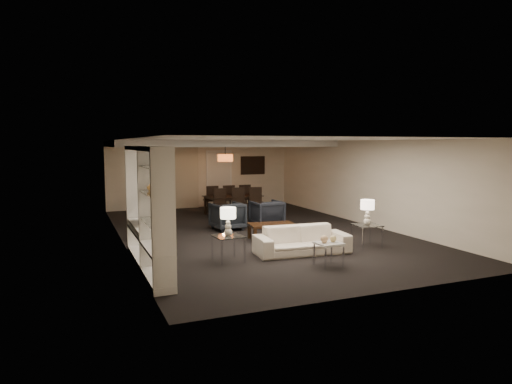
{
  "coord_description": "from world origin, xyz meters",
  "views": [
    {
      "loc": [
        -4.64,
        -11.32,
        2.39
      ],
      "look_at": [
        0.0,
        0.0,
        1.1
      ],
      "focal_mm": 32.0,
      "sensor_mm": 36.0,
      "label": 1
    }
  ],
  "objects_px": {
    "chair_nm": "(240,203)",
    "table_lamp_left": "(228,222)",
    "pendant_light": "(225,158)",
    "chair_fr": "(243,198)",
    "chair_fm": "(227,199)",
    "side_table_left": "(228,248)",
    "marble_table": "(328,254)",
    "television": "(142,209)",
    "chair_nl": "(222,204)",
    "armchair_right": "(267,214)",
    "chair_fl": "(211,199)",
    "vase_blue": "(159,220)",
    "side_table_right": "(367,236)",
    "vase_amber": "(151,186)",
    "table_lamp_right": "(367,212)",
    "coffee_table": "(272,232)",
    "floor_lamp": "(147,189)",
    "floor_speaker": "(138,221)",
    "chair_nr": "(257,202)",
    "armchair_left": "(227,216)",
    "sofa": "(302,240)",
    "dining_table": "(233,205)"
  },
  "relations": [
    {
      "from": "chair_nm",
      "to": "table_lamp_left",
      "type": "bearing_deg",
      "value": -106.95
    },
    {
      "from": "pendant_light",
      "to": "chair_fr",
      "type": "xyz_separation_m",
      "value": [
        0.75,
        0.28,
        -1.44
      ]
    },
    {
      "from": "chair_fm",
      "to": "side_table_left",
      "type": "bearing_deg",
      "value": 71.32
    },
    {
      "from": "table_lamp_left",
      "to": "chair_fm",
      "type": "relative_size",
      "value": 0.6
    },
    {
      "from": "marble_table",
      "to": "television",
      "type": "distance_m",
      "value": 3.92
    },
    {
      "from": "marble_table",
      "to": "chair_fr",
      "type": "xyz_separation_m",
      "value": [
        1.05,
        7.52,
        0.25
      ]
    },
    {
      "from": "marble_table",
      "to": "chair_nl",
      "type": "relative_size",
      "value": 0.49
    },
    {
      "from": "armchair_right",
      "to": "chair_nm",
      "type": "bearing_deg",
      "value": -87.68
    },
    {
      "from": "television",
      "to": "chair_fl",
      "type": "distance_m",
      "value": 6.39
    },
    {
      "from": "television",
      "to": "vase_blue",
      "type": "distance_m",
      "value": 2.08
    },
    {
      "from": "side_table_right",
      "to": "vase_amber",
      "type": "height_order",
      "value": "vase_amber"
    },
    {
      "from": "table_lamp_right",
      "to": "chair_nm",
      "type": "relative_size",
      "value": 0.6
    },
    {
      "from": "coffee_table",
      "to": "chair_fr",
      "type": "xyz_separation_m",
      "value": [
        1.05,
        4.82,
        0.28
      ]
    },
    {
      "from": "floor_lamp",
      "to": "floor_speaker",
      "type": "bearing_deg",
      "value": -101.57
    },
    {
      "from": "coffee_table",
      "to": "floor_speaker",
      "type": "bearing_deg",
      "value": 160.31
    },
    {
      "from": "table_lamp_right",
      "to": "chair_fm",
      "type": "height_order",
      "value": "table_lamp_right"
    },
    {
      "from": "television",
      "to": "chair_nr",
      "type": "height_order",
      "value": "television"
    },
    {
      "from": "television",
      "to": "coffee_table",
      "type": "bearing_deg",
      "value": -77.67
    },
    {
      "from": "chair_fm",
      "to": "floor_lamp",
      "type": "relative_size",
      "value": 0.61
    },
    {
      "from": "table_lamp_right",
      "to": "floor_speaker",
      "type": "bearing_deg",
      "value": 150.61
    },
    {
      "from": "table_lamp_right",
      "to": "chair_fm",
      "type": "distance_m",
      "value": 6.55
    },
    {
      "from": "armchair_left",
      "to": "chair_fr",
      "type": "relative_size",
      "value": 0.87
    },
    {
      "from": "television",
      "to": "chair_nm",
      "type": "distance_m",
      "value": 5.68
    },
    {
      "from": "coffee_table",
      "to": "floor_speaker",
      "type": "height_order",
      "value": "floor_speaker"
    },
    {
      "from": "chair_nl",
      "to": "pendant_light",
      "type": "bearing_deg",
      "value": 61.56
    },
    {
      "from": "floor_speaker",
      "to": "chair_fr",
      "type": "distance_m",
      "value": 5.58
    },
    {
      "from": "vase_blue",
      "to": "side_table_right",
      "type": "bearing_deg",
      "value": 13.38
    },
    {
      "from": "floor_speaker",
      "to": "floor_lamp",
      "type": "bearing_deg",
      "value": 90.62
    },
    {
      "from": "sofa",
      "to": "chair_fr",
      "type": "relative_size",
      "value": 2.13
    },
    {
      "from": "television",
      "to": "armchair_left",
      "type": "bearing_deg",
      "value": -47.98
    },
    {
      "from": "chair_nl",
      "to": "chair_nr",
      "type": "height_order",
      "value": "same"
    },
    {
      "from": "marble_table",
      "to": "coffee_table",
      "type": "bearing_deg",
      "value": 90.0
    },
    {
      "from": "pendant_light",
      "to": "floor_speaker",
      "type": "distance_m",
      "value": 5.05
    },
    {
      "from": "chair_fl",
      "to": "dining_table",
      "type": "bearing_deg",
      "value": 130.7
    },
    {
      "from": "vase_amber",
      "to": "floor_lamp",
      "type": "distance_m",
      "value": 8.48
    },
    {
      "from": "side_table_left",
      "to": "table_lamp_left",
      "type": "relative_size",
      "value": 0.97
    },
    {
      "from": "vase_amber",
      "to": "marble_table",
      "type": "bearing_deg",
      "value": -10.09
    },
    {
      "from": "table_lamp_right",
      "to": "vase_amber",
      "type": "height_order",
      "value": "vase_amber"
    },
    {
      "from": "chair_nm",
      "to": "vase_amber",
      "type": "bearing_deg",
      "value": -117.92
    },
    {
      "from": "coffee_table",
      "to": "chair_nl",
      "type": "xyz_separation_m",
      "value": [
        -0.15,
        3.52,
        0.28
      ]
    },
    {
      "from": "floor_lamp",
      "to": "table_lamp_right",
      "type": "bearing_deg",
      "value": -64.27
    },
    {
      "from": "armchair_left",
      "to": "chair_nl",
      "type": "bearing_deg",
      "value": -110.74
    },
    {
      "from": "sofa",
      "to": "floor_speaker",
      "type": "xyz_separation_m",
      "value": [
        -3.13,
        2.72,
        0.2
      ]
    },
    {
      "from": "side_table_right",
      "to": "chair_nr",
      "type": "bearing_deg",
      "value": 97.22
    },
    {
      "from": "chair_fr",
      "to": "floor_lamp",
      "type": "height_order",
      "value": "floor_lamp"
    },
    {
      "from": "vase_blue",
      "to": "chair_fr",
      "type": "height_order",
      "value": "vase_blue"
    },
    {
      "from": "coffee_table",
      "to": "floor_lamp",
      "type": "bearing_deg",
      "value": 108.42
    },
    {
      "from": "pendant_light",
      "to": "table_lamp_left",
      "type": "bearing_deg",
      "value": -108.01
    },
    {
      "from": "chair_fr",
      "to": "armchair_right",
      "type": "bearing_deg",
      "value": 83.43
    },
    {
      "from": "armchair_right",
      "to": "marble_table",
      "type": "bearing_deg",
      "value": 79.89
    }
  ]
}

